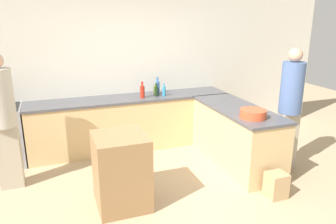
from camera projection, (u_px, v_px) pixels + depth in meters
ground_plane at (170, 202)px, 4.09m from camera, size 14.00×14.00×0.00m
wall_back at (125, 68)px, 5.74m from camera, size 8.00×0.06×2.70m
counter_back at (131, 122)px, 5.69m from camera, size 3.43×0.65×0.91m
counter_peninsula at (236, 136)px, 5.07m from camera, size 0.69×1.79×0.91m
island_table at (121, 171)px, 3.92m from camera, size 0.61×0.65×0.90m
mixing_bowl at (253, 114)px, 4.43m from camera, size 0.36×0.36×0.12m
olive_oil_bottle at (156, 90)px, 5.70m from camera, size 0.08×0.08×0.21m
wine_bottle_dark at (157, 91)px, 5.60m from camera, size 0.06×0.06×0.22m
hot_sauce_bottle at (142, 91)px, 5.49m from camera, size 0.08×0.08×0.28m
water_bottle_blue at (157, 87)px, 5.79m from camera, size 0.08×0.08×0.29m
dish_soap_bottle at (164, 91)px, 5.63m from camera, size 0.06×0.06×0.22m
person_by_range at (3, 117)px, 4.19m from camera, size 0.32×0.32×1.81m
person_at_peninsula at (290, 105)px, 4.77m from camera, size 0.32×0.32×1.81m
paper_bag at (276, 185)px, 4.18m from camera, size 0.25×0.23×0.33m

